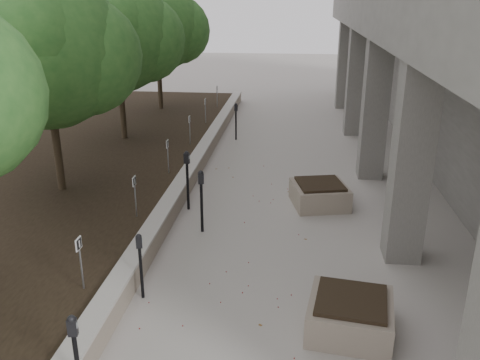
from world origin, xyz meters
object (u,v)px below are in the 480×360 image
at_px(crabapple_tree_4, 118,59).
at_px(crabapple_tree_5, 158,45).
at_px(parking_meter_4, 202,202).
at_px(planter_back, 320,194).
at_px(parking_meter_5, 236,122).
at_px(planter_front, 350,314).
at_px(parking_meter_2, 141,266).
at_px(crabapple_tree_3, 49,83).
at_px(parking_meter_3, 188,181).

xyz_separation_m(crabapple_tree_4, crabapple_tree_5, (0.00, 5.00, 0.00)).
distance_m(crabapple_tree_5, parking_meter_4, 12.18).
bearing_deg(planter_back, parking_meter_5, 115.52).
relative_size(parking_meter_4, planter_front, 1.14).
xyz_separation_m(crabapple_tree_4, parking_meter_2, (3.33, -9.06, -2.49)).
bearing_deg(crabapple_tree_3, parking_meter_3, -0.86).
distance_m(parking_meter_2, parking_meter_3, 4.02).
bearing_deg(parking_meter_3, parking_meter_4, -53.72).
bearing_deg(crabapple_tree_5, planter_front, -64.68).
bearing_deg(parking_meter_2, planter_front, -26.23).
height_order(crabapple_tree_3, planter_back, crabapple_tree_3).
bearing_deg(crabapple_tree_5, crabapple_tree_3, -90.00).
distance_m(crabapple_tree_5, parking_meter_2, 14.67).
distance_m(parking_meter_2, parking_meter_4, 2.84).
bearing_deg(crabapple_tree_5, planter_back, -54.85).
relative_size(crabapple_tree_4, parking_meter_5, 3.91).
xyz_separation_m(parking_meter_5, planter_front, (3.16, -11.23, -0.39)).
bearing_deg(crabapple_tree_4, crabapple_tree_3, -90.00).
xyz_separation_m(crabapple_tree_3, crabapple_tree_4, (0.00, 5.00, 0.00)).
bearing_deg(parking_meter_4, crabapple_tree_4, 108.19).
relative_size(crabapple_tree_4, planter_front, 4.17).
bearing_deg(parking_meter_3, crabapple_tree_3, -169.73).
distance_m(parking_meter_3, planter_front, 5.84).
height_order(crabapple_tree_3, parking_meter_5, crabapple_tree_3).
distance_m(crabapple_tree_5, planter_back, 11.86).
xyz_separation_m(parking_meter_3, planter_front, (3.59, -4.57, -0.47)).
height_order(crabapple_tree_3, parking_meter_3, crabapple_tree_3).
xyz_separation_m(parking_meter_5, planter_back, (2.87, -6.02, -0.39)).
distance_m(crabapple_tree_3, crabapple_tree_4, 5.00).
bearing_deg(crabapple_tree_3, parking_meter_5, 60.37).
relative_size(crabapple_tree_3, planter_front, 4.17).
height_order(parking_meter_2, planter_front, parking_meter_2).
height_order(crabapple_tree_3, crabapple_tree_4, same).
xyz_separation_m(crabapple_tree_4, planter_front, (6.92, -9.62, -2.82)).
height_order(parking_meter_3, planter_front, parking_meter_3).
bearing_deg(planter_front, planter_back, 93.18).
bearing_deg(parking_meter_5, crabapple_tree_3, -137.80).
bearing_deg(planter_front, parking_meter_2, 171.13).
bearing_deg(planter_back, parking_meter_4, -145.58).
height_order(planter_front, planter_back, planter_back).
relative_size(crabapple_tree_3, crabapple_tree_5, 1.00).
height_order(crabapple_tree_4, parking_meter_4, crabapple_tree_4).
distance_m(crabapple_tree_4, planter_back, 8.45).
height_order(parking_meter_4, planter_front, parking_meter_4).
relative_size(crabapple_tree_5, parking_meter_5, 3.91).
bearing_deg(parking_meter_4, parking_meter_3, 101.48).
xyz_separation_m(crabapple_tree_5, parking_meter_2, (3.33, -14.06, -2.49)).
relative_size(parking_meter_5, planter_back, 1.05).
relative_size(parking_meter_2, parking_meter_3, 0.82).
distance_m(crabapple_tree_3, planter_front, 8.79).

